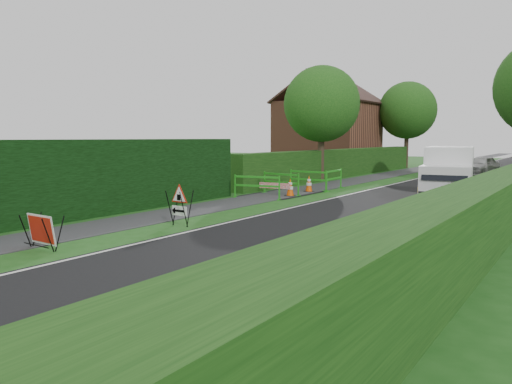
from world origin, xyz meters
The scene contains 22 objects.
ground centered at (0.00, 0.00, 0.00)m, with size 120.00×120.00×0.00m, color #1C4E16.
road_surface centered at (2.50, 35.00, 0.00)m, with size 6.00×90.00×0.02m, color black.
footpath centered at (-3.00, 35.00, 0.01)m, with size 2.00×90.00×0.02m, color #2D2D30.
hedge_west_near centered at (-5.00, 0.00, 0.00)m, with size 1.10×18.00×2.50m, color black.
hedge_west_far centered at (-5.00, 22.00, 0.00)m, with size 1.00×24.00×1.80m, color #14380F.
house_west centered at (-10.00, 30.00, 2.90)m, with size 7.50×7.40×7.88m.
tree_nw centered at (-4.60, 18.00, 4.48)m, with size 4.40×4.40×6.70m.
tree_fw centered at (-4.60, 34.00, 4.83)m, with size 4.80×4.80×7.24m.
red_rect_sign centered at (-1.70, -1.84, 0.46)m, with size 0.97×0.59×0.81m.
triangle_sign centered at (-1.18, 2.15, 0.72)m, with size 0.73×0.73×1.04m.
works_van centered at (3.64, 13.36, 1.15)m, with size 2.64×4.99×2.17m.
traffic_cone_0 centered at (4.62, 11.67, 0.39)m, with size 0.38×0.38×0.79m.
traffic_cone_1 centered at (5.44, 13.02, 0.39)m, with size 0.38×0.38×0.79m.
traffic_cone_2 centered at (4.71, 16.09, 0.39)m, with size 0.38×0.38×0.79m.
traffic_cone_3 centered at (-2.26, 10.40, 0.39)m, with size 0.38×0.38×0.79m.
traffic_cone_4 centered at (-2.41, 12.41, 0.39)m, with size 0.38×0.38×0.79m.
ped_barrier_0 centered at (-2.98, 8.85, 0.63)m, with size 2.09×0.77×1.00m.
ped_barrier_1 centered at (-2.97, 10.78, 0.63)m, with size 2.09×0.67×1.00m.
ped_barrier_2 centered at (-2.69, 12.86, 0.63)m, with size 2.08×0.47×1.00m.
ped_barrier_3 centered at (-1.91, 14.06, 0.63)m, with size 0.49×2.08×1.00m.
redwhite_plank centered at (-2.94, 10.22, 0.00)m, with size 1.50×0.04×0.25m, color red.
hatchback_car centered at (2.35, 27.87, 0.67)m, with size 1.59×3.96×1.35m, color silver.
Camera 1 is at (8.62, -8.36, 2.56)m, focal length 35.00 mm.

